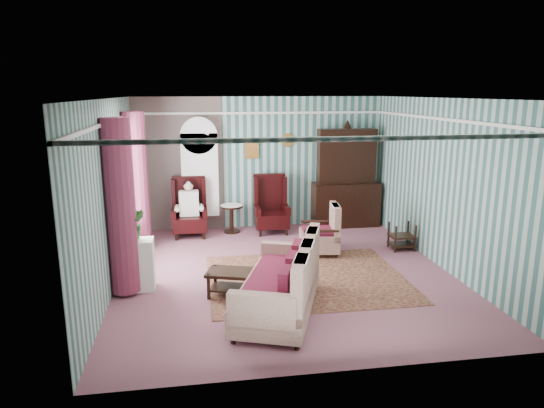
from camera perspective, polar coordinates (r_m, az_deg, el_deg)
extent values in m
plane|color=#99596B|center=(8.30, 1.57, -8.13)|extent=(6.00, 6.00, 0.00)
cube|color=#396761|center=(10.81, -1.33, 4.84)|extent=(5.50, 0.02, 2.90)
cube|color=#396761|center=(5.07, 7.96, -4.93)|extent=(5.50, 0.02, 2.90)
cube|color=#396761|center=(7.87, -18.46, 1.01)|extent=(0.02, 6.00, 2.90)
cube|color=#396761|center=(8.82, 19.49, 2.19)|extent=(0.02, 6.00, 2.90)
cube|color=white|center=(7.74, 1.70, 12.32)|extent=(5.50, 6.00, 0.02)
cube|color=#934B56|center=(10.71, -10.93, 4.52)|extent=(1.90, 0.01, 2.90)
cube|color=white|center=(7.75, 1.69, 9.73)|extent=(5.50, 6.00, 0.05)
cube|color=white|center=(8.43, -17.68, 2.53)|extent=(0.04, 1.50, 1.90)
cylinder|color=#86324B|center=(7.42, -17.42, -0.40)|extent=(0.44, 0.44, 2.60)
cylinder|color=#86324B|center=(9.46, -15.68, 2.54)|extent=(0.44, 0.44, 2.60)
cube|color=#BC7832|center=(10.72, -2.38, 6.37)|extent=(0.30, 0.03, 0.38)
cube|color=white|center=(10.61, -8.45, 2.73)|extent=(0.80, 0.28, 2.24)
cube|color=black|center=(11.00, 8.75, 3.41)|extent=(1.50, 0.56, 2.36)
cube|color=black|center=(10.33, -9.71, -0.41)|extent=(0.76, 0.80, 1.25)
cube|color=black|center=(10.45, -0.08, -0.06)|extent=(0.76, 0.80, 1.25)
cylinder|color=black|center=(10.58, -4.76, -1.75)|extent=(0.50, 0.50, 0.60)
cube|color=black|center=(9.75, 15.02, -3.65)|extent=(0.45, 0.38, 0.54)
cube|color=silver|center=(7.81, -15.70, -6.90)|extent=(0.55, 0.35, 0.80)
cube|color=#4E1D1A|center=(8.08, 4.08, -8.72)|extent=(3.20, 2.60, 0.01)
cube|color=beige|center=(6.73, 0.73, -9.12)|extent=(1.71, 2.34, 0.92)
cube|color=beige|center=(9.17, 5.58, -3.01)|extent=(0.93, 0.89, 0.94)
cube|color=black|center=(7.39, -4.05, -9.31)|extent=(1.01, 0.72, 0.39)
imported|color=#245019|center=(7.56, -16.10, -2.84)|extent=(0.45, 0.42, 0.39)
imported|color=#1E4D18|center=(7.68, -15.74, -2.28)|extent=(0.29, 0.25, 0.47)
imported|color=#29581B|center=(7.70, -16.03, -2.65)|extent=(0.21, 0.21, 0.37)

